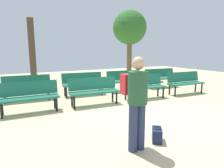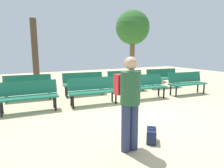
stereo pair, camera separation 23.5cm
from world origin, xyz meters
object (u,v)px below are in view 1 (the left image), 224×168
at_px(bench_r0_c0, 29,95).
at_px(bench_r0_c3, 185,81).
at_px(bench_r1_c0, 27,86).
at_px(handbag, 157,135).
at_px(bench_r0_c1, 94,89).
at_px(bench_r1_c2, 125,79).
at_px(visitor_with_backpack, 136,98).
at_px(bench_r0_c2, 144,85).
at_px(tree_0, 32,53).
at_px(tree_1, 130,28).
at_px(bench_r1_c1, 83,82).
at_px(bench_r1_c3, 161,77).

bearing_deg(bench_r0_c0, bench_r0_c3, -1.56).
distance_m(bench_r1_c0, handbag, 4.98).
bearing_deg(bench_r0_c1, bench_r1_c2, 37.83).
height_order(bench_r0_c1, visitor_with_backpack, visitor_with_backpack).
bearing_deg(bench_r0_c1, bench_r0_c0, -179.45).
bearing_deg(bench_r0_c2, bench_r0_c0, -178.79).
distance_m(bench_r0_c3, visitor_with_backpack, 5.16).
relative_size(bench_r0_c2, bench_r0_c3, 1.00).
bearing_deg(bench_r0_c1, visitor_with_backpack, -94.69).
xyz_separation_m(bench_r0_c3, tree_0, (-5.13, 4.49, 1.09)).
relative_size(bench_r1_c2, tree_1, 0.41).
height_order(bench_r0_c1, handbag, bench_r0_c1).
distance_m(bench_r0_c1, handbag, 2.98).
bearing_deg(bench_r0_c3, bench_r1_c0, 165.81).
distance_m(bench_r1_c2, tree_1, 4.32).
height_order(tree_0, handbag, tree_0).
relative_size(bench_r0_c2, tree_0, 0.51).
xyz_separation_m(tree_0, handbag, (1.28, -7.13, -1.46)).
height_order(bench_r0_c0, tree_0, tree_0).
relative_size(bench_r0_c1, bench_r1_c2, 1.00).
bearing_deg(tree_1, visitor_with_backpack, -123.36).
height_order(bench_r1_c1, bench_r1_c3, same).
height_order(bench_r0_c0, bench_r0_c2, same).
distance_m(bench_r1_c2, handbag, 4.74).
distance_m(bench_r1_c1, handbag, 4.44).
height_order(bench_r0_c1, bench_r0_c3, same).
relative_size(bench_r0_c3, handbag, 4.51).
xyz_separation_m(bench_r0_c1, tree_0, (-1.26, 4.17, 1.09)).
bearing_deg(bench_r0_c3, tree_0, 143.72).
bearing_deg(bench_r0_c3, bench_r1_c1, 159.03).
relative_size(bench_r0_c1, bench_r1_c3, 1.00).
bearing_deg(visitor_with_backpack, bench_r1_c0, -74.37).
bearing_deg(tree_1, handbag, -120.34).
height_order(bench_r1_c0, bench_r1_c3, same).
height_order(bench_r0_c0, bench_r1_c3, same).
bearing_deg(bench_r0_c3, tree_1, 91.11).
relative_size(bench_r0_c2, bench_r1_c2, 1.00).
bearing_deg(bench_r1_c3, visitor_with_backpack, -131.27).
bearing_deg(bench_r1_c0, bench_r0_c2, -20.40).
height_order(bench_r1_c0, bench_r1_c2, same).
relative_size(bench_r0_c1, bench_r0_c2, 1.00).
xyz_separation_m(bench_r1_c2, visitor_with_backpack, (-2.57, -4.31, 0.43)).
xyz_separation_m(bench_r0_c1, bench_r1_c0, (-1.82, 1.65, 0.00)).
bearing_deg(bench_r0_c2, handbag, -118.24).
bearing_deg(bench_r1_c2, tree_0, 145.03).
distance_m(bench_r1_c3, handbag, 5.74).
height_order(bench_r1_c1, tree_0, tree_0).
xyz_separation_m(bench_r0_c0, bench_r1_c2, (3.96, 1.16, 0.00)).
distance_m(bench_r0_c0, bench_r0_c2, 3.84).
relative_size(bench_r0_c1, bench_r1_c0, 1.00).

